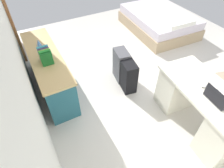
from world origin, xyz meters
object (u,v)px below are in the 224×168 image
Objects in this scene: desk at (200,108)px; credenza at (49,72)px; suitcase_black at (128,76)px; figurine_small at (39,42)px; computer_mouse at (204,86)px; suitcase_spare_grey at (121,65)px; bed at (159,21)px; laptop at (217,98)px.

desk reaches higher than credenza.
figurine_small is at bearing 59.68° from suitcase_black.
figurine_small is at bearing 44.99° from computer_mouse.
bed is at bearing -47.82° from suitcase_spare_grey.
desk is 3.01m from bed.
laptop is (-1.34, -0.42, 0.51)m from suitcase_black.
bed is (0.82, -3.09, -0.12)m from credenza.
computer_mouse reaches higher than suitcase_black.
bed is 2.40m from suitcase_black.
suitcase_spare_grey is 6.15× the size of computer_mouse.
suitcase_black is 5.77× the size of computer_mouse.
suitcase_spare_grey is (1.48, 0.46, -0.08)m from desk.
suitcase_spare_grey reaches higher than bed.
laptop is at bearing -140.95° from credenza.
credenza is 3.12× the size of suitcase_black.
credenza reaches higher than suitcase_black.
credenza is 1.40m from suitcase_black.
computer_mouse reaches higher than credenza.
credenza is 18.00× the size of computer_mouse.
credenza is 2.93× the size of suitcase_spare_grey.
desk is 0.76× the size of bed.
suitcase_black is 1.28m from computer_mouse.
figurine_small reaches higher than computer_mouse.
desk is 2.43× the size of suitcase_spare_grey.
bed reaches higher than suitcase_black.
computer_mouse is (-1.77, -1.71, 0.40)m from credenza.
suitcase_black is 1.65m from figurine_small.
suitcase_spare_grey is at bearing 17.23° from desk.
computer_mouse is (-1.39, -0.46, 0.46)m from suitcase_spare_grey.
laptop is at bearing 157.71° from desk.
figurine_small is (2.17, 1.71, 0.40)m from desk.
laptop is (-2.84, 1.45, 0.56)m from bed.
credenza is 0.91× the size of bed.
figurine_small reaches higher than suitcase_spare_grey.
laptop is at bearing 152.96° from bed.
laptop is 3.00× the size of figurine_small.
laptop reaches higher than credenza.
credenza is 5.45× the size of laptop.
suitcase_spare_grey is at bearing 123.06° from bed.
laptop is (-0.16, 0.07, 0.41)m from desk.
bed is at bearing -42.33° from suitcase_black.
suitcase_black is 0.94× the size of suitcase_spare_grey.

